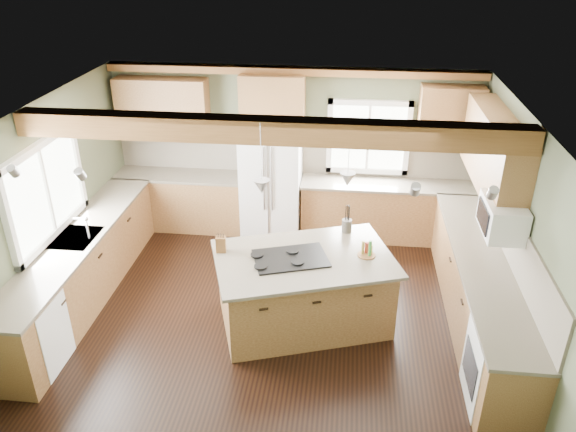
# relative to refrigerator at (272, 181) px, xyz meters

# --- Properties ---
(floor) EXTENTS (5.60, 5.60, 0.00)m
(floor) POSITION_rel_refrigerator_xyz_m (0.30, -2.12, -0.90)
(floor) COLOR black
(floor) RESTS_ON ground
(ceiling) EXTENTS (5.60, 5.60, 0.00)m
(ceiling) POSITION_rel_refrigerator_xyz_m (0.30, -2.12, 1.70)
(ceiling) COLOR silver
(ceiling) RESTS_ON wall_back
(wall_back) EXTENTS (5.60, 0.00, 5.60)m
(wall_back) POSITION_rel_refrigerator_xyz_m (0.30, 0.38, 0.40)
(wall_back) COLOR #4D543C
(wall_back) RESTS_ON ground
(wall_left) EXTENTS (0.00, 5.00, 5.00)m
(wall_left) POSITION_rel_refrigerator_xyz_m (-2.50, -2.12, 0.40)
(wall_left) COLOR #4D543C
(wall_left) RESTS_ON ground
(wall_right) EXTENTS (0.00, 5.00, 5.00)m
(wall_right) POSITION_rel_refrigerator_xyz_m (3.10, -2.12, 0.40)
(wall_right) COLOR #4D543C
(wall_right) RESTS_ON ground
(ceiling_beam) EXTENTS (5.55, 0.26, 0.26)m
(ceiling_beam) POSITION_rel_refrigerator_xyz_m (0.30, -2.23, 1.57)
(ceiling_beam) COLOR brown
(ceiling_beam) RESTS_ON ceiling
(soffit_trim) EXTENTS (5.55, 0.20, 0.10)m
(soffit_trim) POSITION_rel_refrigerator_xyz_m (0.30, 0.28, 1.64)
(soffit_trim) COLOR brown
(soffit_trim) RESTS_ON ceiling
(backsplash_back) EXTENTS (5.58, 0.03, 0.58)m
(backsplash_back) POSITION_rel_refrigerator_xyz_m (0.30, 0.36, 0.31)
(backsplash_back) COLOR brown
(backsplash_back) RESTS_ON wall_back
(backsplash_right) EXTENTS (0.03, 3.70, 0.58)m
(backsplash_right) POSITION_rel_refrigerator_xyz_m (3.08, -2.07, 0.31)
(backsplash_right) COLOR brown
(backsplash_right) RESTS_ON wall_right
(base_cab_back_left) EXTENTS (2.02, 0.60, 0.88)m
(base_cab_back_left) POSITION_rel_refrigerator_xyz_m (-1.49, 0.08, -0.46)
(base_cab_back_left) COLOR brown
(base_cab_back_left) RESTS_ON floor
(counter_back_left) EXTENTS (2.06, 0.64, 0.04)m
(counter_back_left) POSITION_rel_refrigerator_xyz_m (-1.49, 0.08, 0.00)
(counter_back_left) COLOR #463E33
(counter_back_left) RESTS_ON base_cab_back_left
(base_cab_back_right) EXTENTS (2.62, 0.60, 0.88)m
(base_cab_back_right) POSITION_rel_refrigerator_xyz_m (1.79, 0.08, -0.46)
(base_cab_back_right) COLOR brown
(base_cab_back_right) RESTS_ON floor
(counter_back_right) EXTENTS (2.66, 0.64, 0.04)m
(counter_back_right) POSITION_rel_refrigerator_xyz_m (1.79, 0.08, 0.00)
(counter_back_right) COLOR #463E33
(counter_back_right) RESTS_ON base_cab_back_right
(base_cab_left) EXTENTS (0.60, 3.70, 0.88)m
(base_cab_left) POSITION_rel_refrigerator_xyz_m (-2.20, -2.07, -0.46)
(base_cab_left) COLOR brown
(base_cab_left) RESTS_ON floor
(counter_left) EXTENTS (0.64, 3.74, 0.04)m
(counter_left) POSITION_rel_refrigerator_xyz_m (-2.20, -2.07, 0.00)
(counter_left) COLOR #463E33
(counter_left) RESTS_ON base_cab_left
(base_cab_right) EXTENTS (0.60, 3.70, 0.88)m
(base_cab_right) POSITION_rel_refrigerator_xyz_m (2.80, -2.07, -0.46)
(base_cab_right) COLOR brown
(base_cab_right) RESTS_ON floor
(counter_right) EXTENTS (0.64, 3.74, 0.04)m
(counter_right) POSITION_rel_refrigerator_xyz_m (2.80, -2.07, 0.00)
(counter_right) COLOR #463E33
(counter_right) RESTS_ON base_cab_right
(upper_cab_back_left) EXTENTS (1.40, 0.35, 0.90)m
(upper_cab_back_left) POSITION_rel_refrigerator_xyz_m (-1.69, 0.21, 1.05)
(upper_cab_back_left) COLOR brown
(upper_cab_back_left) RESTS_ON wall_back
(upper_cab_over_fridge) EXTENTS (0.96, 0.35, 0.70)m
(upper_cab_over_fridge) POSITION_rel_refrigerator_xyz_m (-0.00, 0.21, 1.25)
(upper_cab_over_fridge) COLOR brown
(upper_cab_over_fridge) RESTS_ON wall_back
(upper_cab_right) EXTENTS (0.35, 2.20, 0.90)m
(upper_cab_right) POSITION_rel_refrigerator_xyz_m (2.92, -1.22, 1.05)
(upper_cab_right) COLOR brown
(upper_cab_right) RESTS_ON wall_right
(upper_cab_back_corner) EXTENTS (0.90, 0.35, 0.90)m
(upper_cab_back_corner) POSITION_rel_refrigerator_xyz_m (2.60, 0.21, 1.05)
(upper_cab_back_corner) COLOR brown
(upper_cab_back_corner) RESTS_ON wall_back
(window_left) EXTENTS (0.04, 1.60, 1.05)m
(window_left) POSITION_rel_refrigerator_xyz_m (-2.48, -2.07, 0.65)
(window_left) COLOR white
(window_left) RESTS_ON wall_left
(window_back) EXTENTS (1.10, 0.04, 1.00)m
(window_back) POSITION_rel_refrigerator_xyz_m (1.45, 0.36, 0.65)
(window_back) COLOR white
(window_back) RESTS_ON wall_back
(sink) EXTENTS (0.50, 0.65, 0.03)m
(sink) POSITION_rel_refrigerator_xyz_m (-2.20, -2.07, 0.01)
(sink) COLOR #262628
(sink) RESTS_ON counter_left
(faucet) EXTENTS (0.02, 0.02, 0.28)m
(faucet) POSITION_rel_refrigerator_xyz_m (-2.02, -2.07, 0.15)
(faucet) COLOR #B2B2B7
(faucet) RESTS_ON sink
(dishwasher) EXTENTS (0.60, 0.60, 0.84)m
(dishwasher) POSITION_rel_refrigerator_xyz_m (-2.19, -3.37, -0.47)
(dishwasher) COLOR white
(dishwasher) RESTS_ON floor
(oven) EXTENTS (0.60, 0.72, 0.84)m
(oven) POSITION_rel_refrigerator_xyz_m (2.79, -3.37, -0.47)
(oven) COLOR white
(oven) RESTS_ON floor
(microwave) EXTENTS (0.40, 0.70, 0.38)m
(microwave) POSITION_rel_refrigerator_xyz_m (2.88, -2.17, 0.65)
(microwave) COLOR white
(microwave) RESTS_ON wall_right
(pendant_left) EXTENTS (0.18, 0.18, 0.16)m
(pendant_left) POSITION_rel_refrigerator_xyz_m (0.24, -2.39, 0.98)
(pendant_left) COLOR #B2B2B7
(pendant_left) RESTS_ON ceiling
(pendant_right) EXTENTS (0.18, 0.18, 0.16)m
(pendant_right) POSITION_rel_refrigerator_xyz_m (1.16, -2.08, 0.98)
(pendant_right) COLOR #B2B2B7
(pendant_right) RESTS_ON ceiling
(refrigerator) EXTENTS (0.90, 0.74, 1.80)m
(refrigerator) POSITION_rel_refrigerator_xyz_m (0.00, 0.00, 0.00)
(refrigerator) COLOR silver
(refrigerator) RESTS_ON floor
(island) EXTENTS (2.23, 1.75, 0.88)m
(island) POSITION_rel_refrigerator_xyz_m (0.70, -2.23, -0.46)
(island) COLOR brown
(island) RESTS_ON floor
(island_top) EXTENTS (2.39, 1.92, 0.04)m
(island_top) POSITION_rel_refrigerator_xyz_m (0.70, -2.23, 0.00)
(island_top) COLOR #463E33
(island_top) RESTS_ON island
(cooktop) EXTENTS (0.98, 0.80, 0.02)m
(cooktop) POSITION_rel_refrigerator_xyz_m (0.55, -2.29, 0.03)
(cooktop) COLOR black
(cooktop) RESTS_ON island_top
(knife_block) EXTENTS (0.13, 0.10, 0.20)m
(knife_block) POSITION_rel_refrigerator_xyz_m (-0.30, -2.21, 0.12)
(knife_block) COLOR brown
(knife_block) RESTS_ON island_top
(utensil_crock) EXTENTS (0.16, 0.16, 0.17)m
(utensil_crock) POSITION_rel_refrigerator_xyz_m (1.19, -1.53, 0.10)
(utensil_crock) COLOR #403733
(utensil_crock) RESTS_ON island_top
(bottle_tray) EXTENTS (0.22, 0.22, 0.20)m
(bottle_tray) POSITION_rel_refrigerator_xyz_m (1.43, -2.11, 0.12)
(bottle_tray) COLOR brown
(bottle_tray) RESTS_ON island_top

